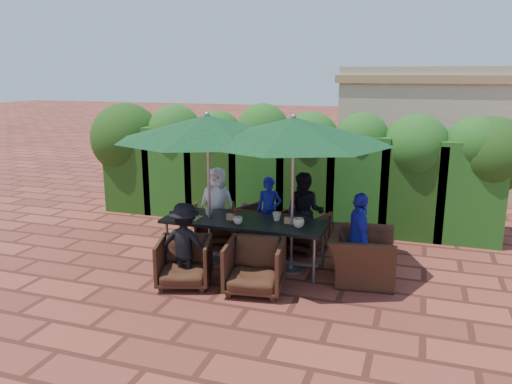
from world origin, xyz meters
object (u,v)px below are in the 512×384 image
(chair_far_right, at_px, (304,228))
(chair_end_right, at_px, (362,248))
(chair_far_mid, at_px, (261,225))
(chair_near_left, at_px, (184,260))
(chair_far_left, at_px, (215,221))
(chair_near_right, at_px, (255,264))
(dining_table, at_px, (245,225))
(umbrella_right, at_px, (293,130))
(umbrella_left, at_px, (207,127))

(chair_far_right, relative_size, chair_end_right, 0.69)
(chair_far_mid, xyz_separation_m, chair_near_left, (-0.55, -1.96, -0.01))
(chair_far_left, relative_size, chair_near_right, 0.94)
(dining_table, distance_m, chair_end_right, 1.88)
(umbrella_right, distance_m, chair_far_right, 2.10)
(umbrella_right, xyz_separation_m, chair_far_left, (-1.68, 0.87, -1.83))
(umbrella_right, bearing_deg, chair_near_right, -107.15)
(chair_far_right, bearing_deg, dining_table, 70.34)
(dining_table, relative_size, chair_far_left, 3.42)
(dining_table, height_order, chair_end_right, chair_end_right)
(chair_far_left, height_order, chair_far_right, chair_far_left)
(chair_near_left, distance_m, chair_end_right, 2.65)
(chair_end_right, bearing_deg, umbrella_left, 84.64)
(dining_table, height_order, chair_far_right, chair_far_right)
(chair_far_mid, xyz_separation_m, chair_far_right, (0.76, 0.11, -0.02))
(chair_far_left, distance_m, chair_far_mid, 0.89)
(dining_table, height_order, umbrella_right, umbrella_right)
(chair_far_mid, bearing_deg, umbrella_left, 81.87)
(chair_far_right, distance_m, chair_near_right, 1.98)
(dining_table, xyz_separation_m, chair_far_mid, (-0.01, 0.93, -0.28))
(chair_far_mid, bearing_deg, chair_near_left, 98.58)
(dining_table, relative_size, chair_far_mid, 3.32)
(umbrella_left, distance_m, chair_near_left, 2.10)
(umbrella_left, height_order, umbrella_right, same)
(umbrella_right, xyz_separation_m, chair_end_right, (1.09, -0.00, -1.73))
(umbrella_left, xyz_separation_m, chair_end_right, (2.47, 0.03, -1.73))
(chair_near_left, bearing_deg, dining_table, 44.41)
(chair_far_right, height_order, chair_near_right, chair_near_right)
(chair_near_right, bearing_deg, chair_far_mid, 96.98)
(umbrella_left, distance_m, chair_near_right, 2.30)
(umbrella_right, height_order, chair_end_right, umbrella_right)
(umbrella_left, height_order, chair_far_mid, umbrella_left)
(chair_far_mid, bearing_deg, chair_far_right, -147.74)
(dining_table, relative_size, chair_end_right, 2.39)
(chair_far_left, bearing_deg, umbrella_left, 84.34)
(chair_near_right, relative_size, chair_end_right, 0.75)
(dining_table, height_order, umbrella_left, umbrella_left)
(umbrella_right, relative_size, chair_near_left, 3.82)
(dining_table, bearing_deg, chair_far_mid, 90.87)
(chair_near_left, distance_m, chair_near_right, 1.05)
(chair_far_right, bearing_deg, chair_far_mid, 24.18)
(umbrella_left, bearing_deg, dining_table, 0.85)
(umbrella_right, bearing_deg, dining_table, -178.22)
(chair_far_left, bearing_deg, chair_near_left, 76.10)
(dining_table, relative_size, umbrella_left, 0.90)
(chair_far_right, bearing_deg, umbrella_right, 107.84)
(dining_table, distance_m, chair_far_left, 1.31)
(chair_far_right, bearing_deg, chair_far_left, 20.95)
(umbrella_left, bearing_deg, chair_near_left, -87.69)
(umbrella_left, height_order, chair_far_right, umbrella_left)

